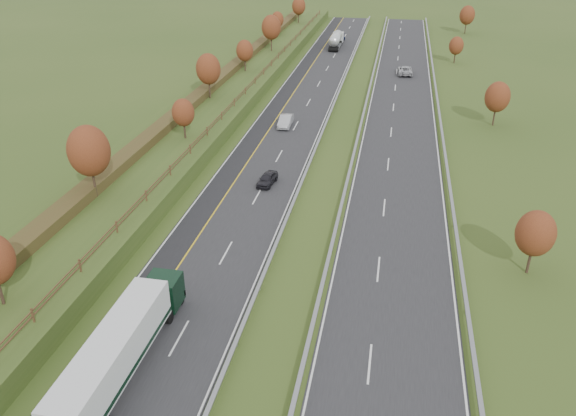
% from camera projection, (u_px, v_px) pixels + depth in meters
% --- Properties ---
extents(ground, '(400.00, 400.00, 0.00)m').
position_uv_depth(ground, '(338.00, 139.00, 78.57)').
color(ground, '#334719').
rests_on(ground, ground).
extents(near_carriageway, '(10.50, 200.00, 0.04)m').
position_uv_depth(near_carriageway, '(289.00, 123.00, 84.26)').
color(near_carriageway, black).
rests_on(near_carriageway, ground).
extents(far_carriageway, '(10.50, 200.00, 0.04)m').
position_uv_depth(far_carriageway, '(400.00, 130.00, 81.46)').
color(far_carriageway, black).
rests_on(far_carriageway, ground).
extents(hard_shoulder, '(3.00, 200.00, 0.04)m').
position_uv_depth(hard_shoulder, '(264.00, 122.00, 84.90)').
color(hard_shoulder, black).
rests_on(hard_shoulder, ground).
extents(lane_markings, '(26.75, 200.00, 0.01)m').
position_uv_depth(lane_markings, '(331.00, 126.00, 83.06)').
color(lane_markings, silver).
rests_on(lane_markings, near_carriageway).
extents(embankment_left, '(12.00, 200.00, 2.00)m').
position_uv_depth(embankment_left, '(206.00, 112.00, 86.02)').
color(embankment_left, '#334719').
rests_on(embankment_left, ground).
extents(hedge_left, '(2.20, 180.00, 1.10)m').
position_uv_depth(hedge_left, '(192.00, 101.00, 85.64)').
color(hedge_left, '#3D3B19').
rests_on(hedge_left, embankment_left).
extents(fence_left, '(0.12, 189.06, 1.20)m').
position_uv_depth(fence_left, '(233.00, 103.00, 84.09)').
color(fence_left, '#422B19').
rests_on(fence_left, embankment_left).
extents(median_barrier_near, '(0.32, 200.00, 0.71)m').
position_uv_depth(median_barrier_near, '(326.00, 122.00, 83.02)').
color(median_barrier_near, gray).
rests_on(median_barrier_near, ground).
extents(median_barrier_far, '(0.32, 200.00, 0.71)m').
position_uv_depth(median_barrier_far, '(361.00, 124.00, 82.16)').
color(median_barrier_far, gray).
rests_on(median_barrier_far, ground).
extents(outer_barrier_far, '(0.32, 200.00, 0.71)m').
position_uv_depth(outer_barrier_far, '(442.00, 129.00, 80.20)').
color(outer_barrier_far, gray).
rests_on(outer_barrier_far, ground).
extents(trees_left, '(6.64, 164.30, 7.66)m').
position_uv_depth(trees_left, '(198.00, 83.00, 80.54)').
color(trees_left, '#2D2116').
rests_on(trees_left, embankment_left).
extents(trees_far, '(8.45, 118.60, 7.12)m').
position_uv_depth(trees_far, '(479.00, 60.00, 102.67)').
color(trees_far, '#2D2116').
rests_on(trees_far, ground).
extents(box_lorry, '(2.58, 16.28, 4.06)m').
position_uv_depth(box_lorry, '(122.00, 347.00, 37.20)').
color(box_lorry, black).
rests_on(box_lorry, near_carriageway).
extents(road_tanker, '(2.40, 11.22, 3.46)m').
position_uv_depth(road_tanker, '(336.00, 39.00, 131.90)').
color(road_tanker, silver).
rests_on(road_tanker, near_carriageway).
extents(car_dark_near, '(2.08, 4.13, 1.35)m').
position_uv_depth(car_dark_near, '(267.00, 179.00, 64.81)').
color(car_dark_near, black).
rests_on(car_dark_near, near_carriageway).
extents(car_silver_mid, '(1.82, 4.96, 1.62)m').
position_uv_depth(car_silver_mid, '(286.00, 121.00, 82.74)').
color(car_silver_mid, '#A0A0A5').
rests_on(car_silver_mid, near_carriageway).
extents(car_small_far, '(2.53, 5.55, 1.58)m').
position_uv_depth(car_small_far, '(339.00, 38.00, 138.54)').
color(car_small_far, '#141D41').
rests_on(car_small_far, near_carriageway).
extents(car_oncoming, '(3.01, 6.02, 1.64)m').
position_uv_depth(car_oncoming, '(405.00, 70.00, 109.78)').
color(car_oncoming, '#A9AAAE').
rests_on(car_oncoming, far_carriageway).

